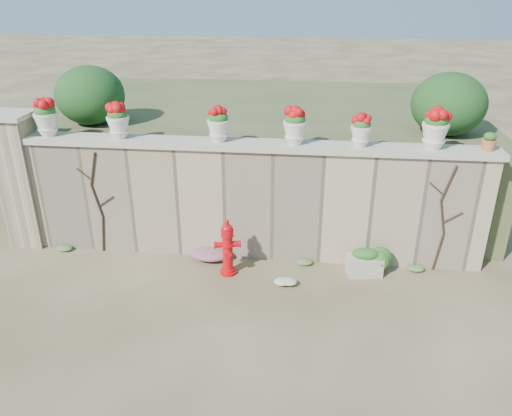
# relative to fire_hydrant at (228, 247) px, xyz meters

# --- Properties ---
(ground) EXTENTS (80.00, 80.00, 0.00)m
(ground) POSITION_rel_fire_hydrant_xyz_m (0.28, -1.07, -0.50)
(ground) COLOR #4D3E26
(ground) RESTS_ON ground
(stone_wall) EXTENTS (8.00, 0.40, 2.00)m
(stone_wall) POSITION_rel_fire_hydrant_xyz_m (0.28, 0.73, 0.50)
(stone_wall) COLOR tan
(stone_wall) RESTS_ON ground
(wall_cap) EXTENTS (8.10, 0.52, 0.10)m
(wall_cap) POSITION_rel_fire_hydrant_xyz_m (0.28, 0.73, 1.55)
(wall_cap) COLOR #B8AD9C
(wall_cap) RESTS_ON stone_wall
(gate_pillar) EXTENTS (0.72, 0.72, 2.48)m
(gate_pillar) POSITION_rel_fire_hydrant_xyz_m (-3.87, 0.73, 0.75)
(gate_pillar) COLOR tan
(gate_pillar) RESTS_ON ground
(raised_fill) EXTENTS (9.00, 6.00, 2.00)m
(raised_fill) POSITION_rel_fire_hydrant_xyz_m (0.28, 3.93, 0.50)
(raised_fill) COLOR #384C23
(raised_fill) RESTS_ON ground
(back_shrub_left) EXTENTS (1.30, 1.30, 1.10)m
(back_shrub_left) POSITION_rel_fire_hydrant_xyz_m (-2.92, 1.93, 2.05)
(back_shrub_left) COLOR #143814
(back_shrub_left) RESTS_ON raised_fill
(back_shrub_right) EXTENTS (1.30, 1.30, 1.10)m
(back_shrub_right) POSITION_rel_fire_hydrant_xyz_m (3.68, 1.93, 2.05)
(back_shrub_right) COLOR #143814
(back_shrub_right) RESTS_ON raised_fill
(vine_left) EXTENTS (0.60, 0.04, 1.91)m
(vine_left) POSITION_rel_fire_hydrant_xyz_m (-2.39, 0.51, 0.49)
(vine_left) COLOR black
(vine_left) RESTS_ON ground
(vine_right) EXTENTS (0.60, 0.04, 1.91)m
(vine_right) POSITION_rel_fire_hydrant_xyz_m (3.51, 0.51, 0.49)
(vine_right) COLOR black
(vine_right) RESTS_ON ground
(fire_hydrant) EXTENTS (0.44, 0.31, 1.00)m
(fire_hydrant) POSITION_rel_fire_hydrant_xyz_m (0.00, 0.00, 0.00)
(fire_hydrant) COLOR red
(fire_hydrant) RESTS_ON ground
(planter_box) EXTENTS (0.62, 0.42, 0.48)m
(planter_box) POSITION_rel_fire_hydrant_xyz_m (2.29, 0.24, -0.28)
(planter_box) COLOR #B8AD9C
(planter_box) RESTS_ON ground
(green_shrub) EXTENTS (0.60, 0.54, 0.57)m
(green_shrub) POSITION_rel_fire_hydrant_xyz_m (2.54, 0.29, -0.22)
(green_shrub) COLOR #1E5119
(green_shrub) RESTS_ON ground
(magenta_clump) EXTENTS (0.97, 0.65, 0.26)m
(magenta_clump) POSITION_rel_fire_hydrant_xyz_m (-0.31, 0.46, -0.37)
(magenta_clump) COLOR #BD258B
(magenta_clump) RESTS_ON ground
(white_flowers) EXTENTS (0.50, 0.40, 0.18)m
(white_flowers) POSITION_rel_fire_hydrant_xyz_m (1.02, -0.31, -0.41)
(white_flowers) COLOR white
(white_flowers) RESTS_ON ground
(urn_pot_0) EXTENTS (0.40, 0.40, 0.63)m
(urn_pot_0) POSITION_rel_fire_hydrant_xyz_m (-3.20, 0.73, 1.91)
(urn_pot_0) COLOR beige
(urn_pot_0) RESTS_ON wall_cap
(urn_pot_1) EXTENTS (0.38, 0.38, 0.59)m
(urn_pot_1) POSITION_rel_fire_hydrant_xyz_m (-1.93, 0.73, 1.89)
(urn_pot_1) COLOR beige
(urn_pot_1) RESTS_ON wall_cap
(urn_pot_2) EXTENTS (0.37, 0.37, 0.58)m
(urn_pot_2) POSITION_rel_fire_hydrant_xyz_m (-0.23, 0.73, 1.89)
(urn_pot_2) COLOR beige
(urn_pot_2) RESTS_ON wall_cap
(urn_pot_3) EXTENTS (0.39, 0.39, 0.60)m
(urn_pot_3) POSITION_rel_fire_hydrant_xyz_m (1.03, 0.73, 1.90)
(urn_pot_3) COLOR beige
(urn_pot_3) RESTS_ON wall_cap
(urn_pot_4) EXTENTS (0.34, 0.34, 0.53)m
(urn_pot_4) POSITION_rel_fire_hydrant_xyz_m (2.08, 0.73, 1.86)
(urn_pot_4) COLOR beige
(urn_pot_4) RESTS_ON wall_cap
(urn_pot_5) EXTENTS (0.42, 0.42, 0.66)m
(urn_pot_5) POSITION_rel_fire_hydrant_xyz_m (3.22, 0.73, 1.92)
(urn_pot_5) COLOR beige
(urn_pot_5) RESTS_ON wall_cap
(terracotta_pot) EXTENTS (0.23, 0.23, 0.28)m
(terracotta_pot) POSITION_rel_fire_hydrant_xyz_m (4.07, 0.73, 1.73)
(terracotta_pot) COLOR #BF653A
(terracotta_pot) RESTS_ON wall_cap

